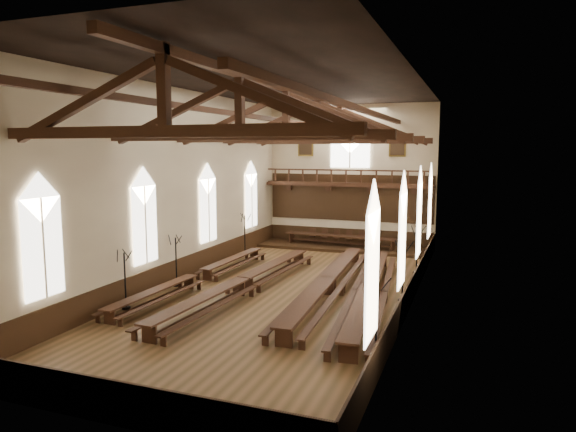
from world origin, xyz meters
name	(u,v)px	position (x,y,z in m)	size (l,w,h in m)	color
ground	(286,291)	(0.00, 0.00, 0.00)	(26.00, 26.00, 0.00)	brown
room_walls	(286,158)	(0.00, 0.00, 6.46)	(26.00, 26.00, 26.00)	beige
wainscot_band	(286,279)	(0.00, 0.00, 0.60)	(12.00, 26.00, 1.20)	#361F10
side_windows	(286,215)	(0.00, 0.00, 3.74)	(11.85, 19.80, 4.50)	white
end_window	(350,144)	(0.00, 12.90, 7.22)	(2.80, 0.12, 3.80)	white
minstrels_gallery	(349,192)	(0.00, 12.66, 3.91)	(11.80, 1.24, 3.70)	#3D1F13
portraits	(350,146)	(0.00, 12.90, 7.10)	(7.75, 0.09, 1.45)	brown
roof_trusses	(286,121)	(0.00, 0.00, 8.22)	(11.70, 25.70, 2.80)	#3D1F13
refectory_row_a	(199,275)	(-4.65, -0.38, 0.49)	(1.58, 13.71, 0.67)	#3D1F13
refectory_row_b	(243,282)	(-1.81, -1.03, 0.57)	(2.00, 14.76, 0.78)	#3D1F13
refectory_row_c	(328,281)	(1.99, 0.41, 0.59)	(2.07, 15.07, 0.81)	#3D1F13
refectory_row_d	(369,288)	(4.08, -0.12, 0.60)	(2.44, 15.19, 0.82)	#3D1F13
dais	(340,247)	(-0.27, 11.40, 0.10)	(11.40, 2.92, 0.19)	#361F10
high_table	(340,237)	(-0.27, 11.40, 0.83)	(8.03, 1.54, 0.75)	#3D1F13
high_chairs	(343,236)	(-0.27, 12.18, 0.74)	(4.96, 0.46, 1.01)	#3D1F13
candelabrum_left_near	(126,291)	(-5.55, -5.02, 0.80)	(0.74, 0.81, 2.64)	black
candelabrum_left_mid	(176,271)	(-5.55, -1.01, 0.80)	(0.80, 0.74, 2.64)	black
candelabrum_left_far	(245,242)	(-5.55, 7.14, 0.84)	(0.83, 0.80, 2.76)	black
candelabrum_right_near	(376,331)	(5.55, -6.24, 0.83)	(0.73, 0.84, 2.72)	black
candelabrum_right_mid	(403,283)	(5.55, 0.24, 0.87)	(0.86, 0.82, 2.85)	black
candelabrum_right_far	(417,259)	(5.55, 5.88, 0.83)	(0.81, 0.80, 2.72)	black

